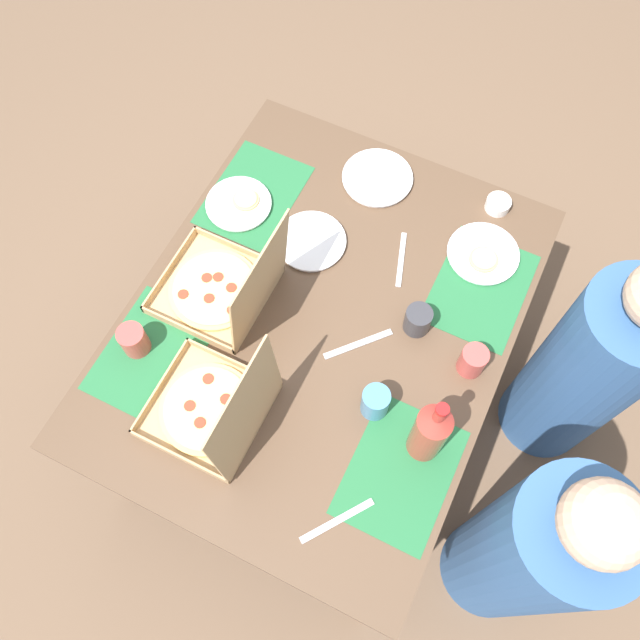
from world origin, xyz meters
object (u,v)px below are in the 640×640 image
object	(u,v)px
plate_far_right	(311,242)
diner_right_seat	(528,552)
plate_far_left	(377,178)
condiment_bowl	(498,204)
diner_left_seat	(587,371)
cup_clear_left	(473,361)
plate_near_right	(483,255)
soda_bottle	(430,432)
cup_dark	(418,320)
plate_middle	(239,204)
pizza_box_corner_right	(216,410)
cup_clear_right	(134,340)
pizza_box_edge_far	(224,288)
cup_spare	(375,402)

from	to	relation	value
plate_far_right	diner_right_seat	distance (m)	1.09
plate_far_left	condiment_bowl	size ratio (longest dim) A/B	2.95
diner_left_seat	cup_clear_left	bearing A→B (deg)	-54.35
plate_near_right	soda_bottle	distance (m)	0.64
plate_far_right	cup_dark	size ratio (longest dim) A/B	2.47
plate_middle	diner_left_seat	bearing A→B (deg)	92.71
pizza_box_corner_right	cup_clear_right	bearing A→B (deg)	-103.74
plate_near_right	plate_far_right	size ratio (longest dim) A/B	1.02
diner_left_seat	diner_right_seat	bearing A→B (deg)	0.00
pizza_box_edge_far	diner_left_seat	distance (m)	1.17
cup_spare	cup_dark	xyz separation A→B (m)	(-0.28, 0.01, -0.01)
plate_middle	soda_bottle	world-z (taller)	soda_bottle
cup_spare	diner_right_seat	distance (m)	0.61
soda_bottle	condiment_bowl	bearing A→B (deg)	-174.45
diner_left_seat	pizza_box_corner_right	bearing A→B (deg)	-53.28
soda_bottle	plate_middle	bearing A→B (deg)	-119.51
plate_middle	cup_clear_left	world-z (taller)	cup_clear_left
pizza_box_edge_far	diner_left_seat	size ratio (longest dim) A/B	0.31
cup_clear_left	cup_clear_right	bearing A→B (deg)	-67.76
diner_left_seat	cup_clear_right	bearing A→B (deg)	-63.55
plate_middle	plate_far_right	size ratio (longest dim) A/B	0.97
pizza_box_corner_right	cup_clear_left	xyz separation A→B (m)	(-0.43, 0.57, -0.00)
diner_left_seat	diner_right_seat	size ratio (longest dim) A/B	0.96
cup_spare	plate_near_right	bearing A→B (deg)	170.16
plate_far_left	cup_clear_left	xyz separation A→B (m)	(0.48, 0.50, 0.04)
plate_near_right	plate_middle	bearing A→B (deg)	-77.87
plate_near_right	plate_far_right	bearing A→B (deg)	-69.18
diner_right_seat	cup_spare	bearing A→B (deg)	-103.45
plate_middle	plate_near_right	bearing A→B (deg)	102.13
cup_clear_left	plate_far_left	bearing A→B (deg)	-134.01
condiment_bowl	diner_right_seat	distance (m)	1.04
cup_clear_left	soda_bottle	bearing A→B (deg)	-7.10
plate_near_right	diner_right_seat	bearing A→B (deg)	31.76
pizza_box_corner_right	diner_left_seat	bearing A→B (deg)	126.72
plate_middle	cup_clear_right	bearing A→B (deg)	-2.77
plate_far_right	condiment_bowl	distance (m)	0.60
plate_near_right	diner_right_seat	size ratio (longest dim) A/B	0.19
pizza_box_corner_right	cup_dark	bearing A→B (deg)	141.63
pizza_box_corner_right	plate_far_right	xyz separation A→B (m)	(-0.60, -0.02, -0.04)
pizza_box_corner_right	condiment_bowl	bearing A→B (deg)	155.08
pizza_box_edge_far	soda_bottle	xyz separation A→B (m)	(0.16, 0.69, 0.08)
plate_middle	cup_spare	xyz separation A→B (m)	(0.42, 0.65, 0.04)
plate_near_right	plate_far_right	distance (m)	0.52
plate_far_right	soda_bottle	size ratio (longest dim) A/B	0.67
cup_spare	pizza_box_edge_far	bearing A→B (deg)	-102.96
cup_clear_right	diner_left_seat	world-z (taller)	diner_left_seat
soda_bottle	cup_spare	xyz separation A→B (m)	(-0.04, -0.16, -0.08)
cup_clear_right	cup_clear_left	bearing A→B (deg)	112.24
cup_clear_right	cup_clear_left	size ratio (longest dim) A/B	1.00
condiment_bowl	diner_right_seat	world-z (taller)	diner_right_seat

